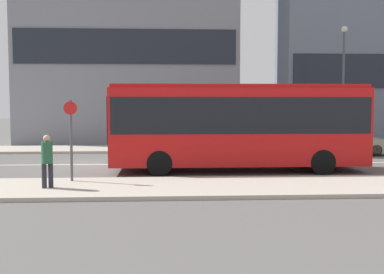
{
  "coord_description": "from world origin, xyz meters",
  "views": [
    {
      "loc": [
        3.26,
        -21.4,
        2.8
      ],
      "look_at": [
        4.36,
        -1.97,
        1.35
      ],
      "focal_mm": 45.0,
      "sensor_mm": 36.0,
      "label": 1
    }
  ],
  "objects_px": {
    "bus_stop_sign": "(71,134)",
    "street_lamp": "(343,74)",
    "parked_car_0": "(345,142)",
    "city_bus": "(237,122)",
    "pedestrian_near_stop": "(47,158)"
  },
  "relations": [
    {
      "from": "pedestrian_near_stop",
      "to": "bus_stop_sign",
      "type": "bearing_deg",
      "value": -139.21
    },
    {
      "from": "bus_stop_sign",
      "to": "city_bus",
      "type": "bearing_deg",
      "value": 25.81
    },
    {
      "from": "city_bus",
      "to": "street_lamp",
      "type": "relative_size",
      "value": 1.46
    },
    {
      "from": "street_lamp",
      "to": "pedestrian_near_stop",
      "type": "bearing_deg",
      "value": -139.05
    },
    {
      "from": "city_bus",
      "to": "pedestrian_near_stop",
      "type": "bearing_deg",
      "value": -148.27
    },
    {
      "from": "street_lamp",
      "to": "bus_stop_sign",
      "type": "bearing_deg",
      "value": -141.2
    },
    {
      "from": "pedestrian_near_stop",
      "to": "bus_stop_sign",
      "type": "distance_m",
      "value": 1.52
    },
    {
      "from": "city_bus",
      "to": "parked_car_0",
      "type": "relative_size",
      "value": 2.49
    },
    {
      "from": "bus_stop_sign",
      "to": "street_lamp",
      "type": "bearing_deg",
      "value": 38.8
    },
    {
      "from": "parked_car_0",
      "to": "pedestrian_near_stop",
      "type": "distance_m",
      "value": 16.29
    },
    {
      "from": "city_bus",
      "to": "parked_car_0",
      "type": "bearing_deg",
      "value": 39.08
    },
    {
      "from": "parked_car_0",
      "to": "street_lamp",
      "type": "height_order",
      "value": "street_lamp"
    },
    {
      "from": "pedestrian_near_stop",
      "to": "city_bus",
      "type": "bearing_deg",
      "value": -175.24
    },
    {
      "from": "city_bus",
      "to": "street_lamp",
      "type": "bearing_deg",
      "value": 46.04
    },
    {
      "from": "street_lamp",
      "to": "city_bus",
      "type": "bearing_deg",
      "value": -133.0
    }
  ]
}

